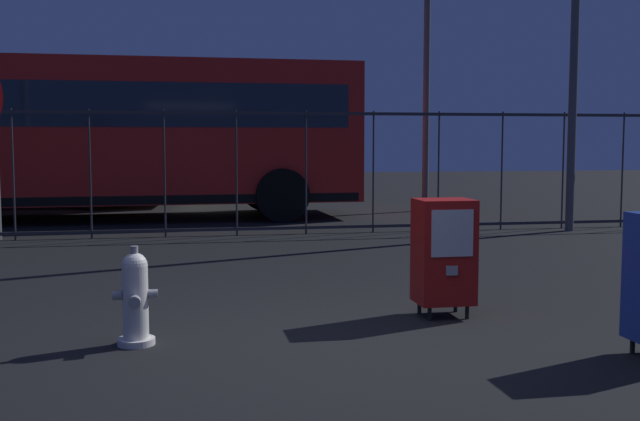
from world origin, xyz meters
TOP-DOWN VIEW (x-y plane):
  - ground_plane at (0.00, 0.00)m, footprint 60.00×60.00m
  - fire_hydrant at (-1.27, 0.27)m, footprint 0.33×0.32m
  - newspaper_box_primary at (1.31, 0.76)m, footprint 0.48×0.42m
  - fence_barrier at (0.00, 6.86)m, footprint 18.03×0.04m
  - bus_near at (-2.72, 9.86)m, footprint 10.57×3.02m
  - street_light_near_right at (4.33, 10.44)m, footprint 0.32×0.32m

SIDE VIEW (x-z plane):
  - ground_plane at x=0.00m, z-range 0.00..0.00m
  - fire_hydrant at x=-1.27m, z-range -0.02..0.72m
  - newspaper_box_primary at x=1.31m, z-range 0.06..1.08m
  - fence_barrier at x=0.00m, z-range 0.02..2.02m
  - bus_near at x=-2.72m, z-range 0.21..3.21m
  - street_light_near_right at x=4.33m, z-range 0.56..7.68m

